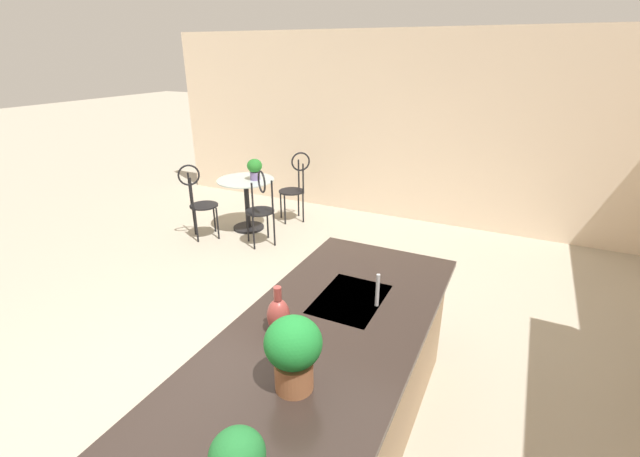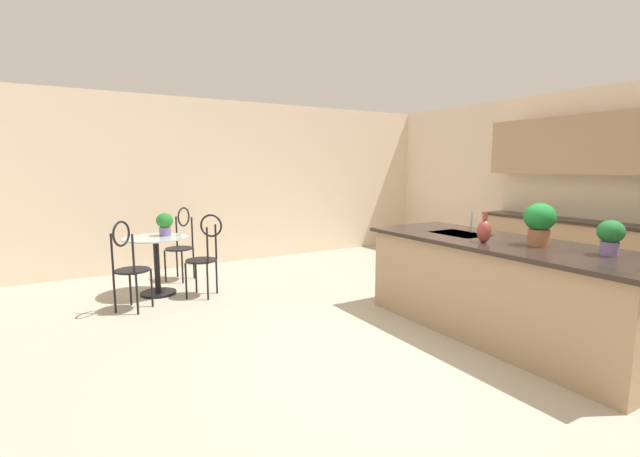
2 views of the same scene
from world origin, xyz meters
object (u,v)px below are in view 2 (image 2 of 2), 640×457
(chair_by_island, at_px, (181,240))
(potted_plant_counter_near, at_px, (540,221))
(potted_plant_counter_far, at_px, (611,235))
(bistro_table, at_px, (157,260))
(chair_toward_desk, at_px, (205,252))
(chair_near_window, at_px, (128,262))
(vase_on_counter, at_px, (484,231))
(potted_plant_on_table, at_px, (165,223))

(chair_by_island, relative_size, potted_plant_counter_near, 2.75)
(potted_plant_counter_near, bearing_deg, potted_plant_counter_far, 8.61)
(bistro_table, xyz_separation_m, chair_toward_desk, (0.40, 0.51, 0.13))
(chair_near_window, relative_size, vase_on_counter, 3.62)
(potted_plant_counter_far, height_order, potted_plant_counter_near, potted_plant_counter_near)
(chair_toward_desk, distance_m, vase_on_counter, 3.27)
(chair_near_window, distance_m, chair_toward_desk, 0.91)
(bistro_table, relative_size, chair_near_window, 0.77)
(chair_toward_desk, distance_m, potted_plant_on_table, 0.68)
(chair_by_island, bearing_deg, bistro_table, -36.06)
(chair_by_island, distance_m, vase_on_counter, 4.16)
(potted_plant_counter_far, bearing_deg, vase_on_counter, -157.31)
(potted_plant_counter_near, distance_m, vase_on_counter, 0.47)
(chair_near_window, height_order, potted_plant_on_table, chair_near_window)
(chair_near_window, distance_m, chair_by_island, 1.43)
(chair_by_island, xyz_separation_m, vase_on_counter, (3.66, 1.92, 0.46))
(chair_by_island, xyz_separation_m, chair_toward_desk, (1.02, 0.06, 0.00))
(potted_plant_counter_near, bearing_deg, vase_on_counter, -140.06)
(potted_plant_on_table, relative_size, vase_on_counter, 1.02)
(chair_near_window, relative_size, chair_by_island, 1.00)
(bistro_table, xyz_separation_m, vase_on_counter, (3.05, 2.37, 0.58))
(bistro_table, relative_size, vase_on_counter, 2.78)
(potted_plant_counter_far, bearing_deg, chair_near_window, -137.30)
(bistro_table, height_order, potted_plant_on_table, potted_plant_on_table)
(potted_plant_on_table, bearing_deg, chair_toward_desk, 39.47)
(chair_near_window, xyz_separation_m, vase_on_counter, (2.50, 2.76, 0.46))
(chair_by_island, bearing_deg, vase_on_counter, 27.71)
(chair_by_island, distance_m, potted_plant_counter_far, 5.14)
(chair_toward_desk, relative_size, vase_on_counter, 3.62)
(bistro_table, distance_m, chair_by_island, 0.77)
(bistro_table, relative_size, potted_plant_on_table, 2.73)
(chair_toward_desk, relative_size, potted_plant_on_table, 3.55)
(bistro_table, xyz_separation_m, potted_plant_on_table, (-0.05, 0.13, 0.46))
(chair_toward_desk, distance_m, potted_plant_counter_far, 4.23)
(chair_near_window, height_order, chair_by_island, same)
(bistro_table, relative_size, chair_by_island, 0.77)
(chair_by_island, relative_size, chair_toward_desk, 1.00)
(potted_plant_counter_far, bearing_deg, potted_plant_counter_near, -171.39)
(chair_by_island, relative_size, potted_plant_counter_far, 3.71)
(chair_by_island, relative_size, vase_on_counter, 3.62)
(potted_plant_on_table, distance_m, potted_plant_counter_near, 4.29)
(bistro_table, height_order, chair_toward_desk, chair_toward_desk)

